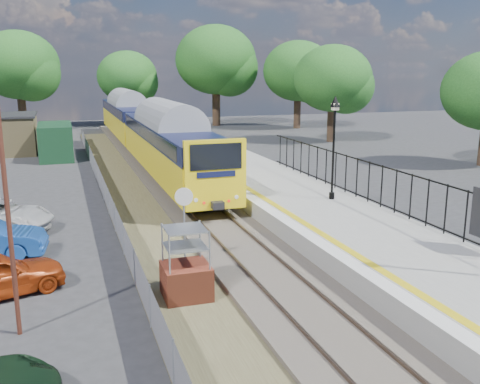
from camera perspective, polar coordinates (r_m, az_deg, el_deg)
name	(u,v)px	position (r m, az deg, el deg)	size (l,w,h in m)	color
ground	(272,280)	(17.36, 3.41, -9.36)	(120.00, 120.00, 0.00)	#2D2D30
track_bed	(188,207)	(26.01, -5.54, -1.61)	(5.90, 80.00, 0.29)	#473F38
platform	(291,200)	(25.82, 5.46, -0.89)	(5.00, 70.00, 0.90)	gray
platform_edge	(251,194)	(24.96, 1.15, -0.24)	(0.90, 70.00, 0.01)	silver
victorian_lamp_north	(334,123)	(23.89, 10.04, 7.23)	(0.44, 0.44, 4.60)	black
palisade_fence	(407,195)	(21.79, 17.40, -0.26)	(0.12, 26.00, 2.00)	black
wire_fence	(105,192)	(27.60, -14.22, -0.02)	(0.06, 52.00, 1.20)	#999EA3
tree_line	(133,70)	(57.38, -11.35, 12.65)	(56.80, 43.80, 11.88)	#332319
train	(143,126)	(42.39, -10.30, 6.93)	(2.82, 40.83, 3.51)	yellow
brick_plinth	(186,265)	(15.73, -5.80, -7.72)	(1.36, 1.36, 2.18)	brown
speed_sign	(184,215)	(17.28, -5.97, -2.51)	(0.57, 0.21, 2.92)	#999EA3
carpark_lamp	(5,181)	(13.91, -23.81, 1.08)	(0.25, 0.50, 6.98)	#50261A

